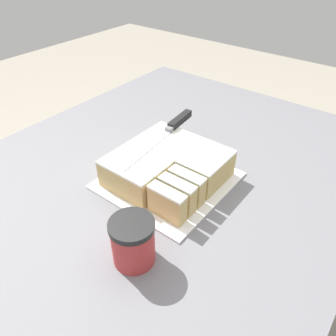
{
  "coord_description": "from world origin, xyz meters",
  "views": [
    {
      "loc": [
        -0.6,
        -0.5,
        1.52
      ],
      "look_at": [
        -0.02,
        -0.05,
        0.96
      ],
      "focal_mm": 35.0,
      "sensor_mm": 36.0,
      "label": 1
    }
  ],
  "objects": [
    {
      "name": "ground_plane",
      "position": [
        0.0,
        0.0,
        0.0
      ],
      "size": [
        8.0,
        8.0,
        0.0
      ],
      "primitive_type": "plane",
      "color": "#9E9384"
    },
    {
      "name": "cake_board",
      "position": [
        -0.02,
        -0.05,
        0.92
      ],
      "size": [
        0.34,
        0.33,
        0.01
      ],
      "color": "white",
      "rests_on": "countertop"
    },
    {
      "name": "knife",
      "position": [
        0.11,
        0.03,
        1.01
      ],
      "size": [
        0.35,
        0.06,
        0.02
      ],
      "rotation": [
        0.0,
        0.0,
        3.24
      ],
      "color": "silver",
      "rests_on": "cake"
    },
    {
      "name": "countertop",
      "position": [
        0.0,
        0.0,
        0.46
      ],
      "size": [
        1.4,
        1.1,
        0.91
      ],
      "color": "slate",
      "rests_on": "ground_plane"
    },
    {
      "name": "cake",
      "position": [
        -0.02,
        -0.04,
        0.96
      ],
      "size": [
        0.28,
        0.28,
        0.08
      ],
      "color": "tan",
      "rests_on": "cake_board"
    },
    {
      "name": "coffee_cup",
      "position": [
        -0.29,
        -0.16,
        0.97
      ],
      "size": [
        0.1,
        0.1,
        0.11
      ],
      "color": "#B23333",
      "rests_on": "countertop"
    }
  ]
}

